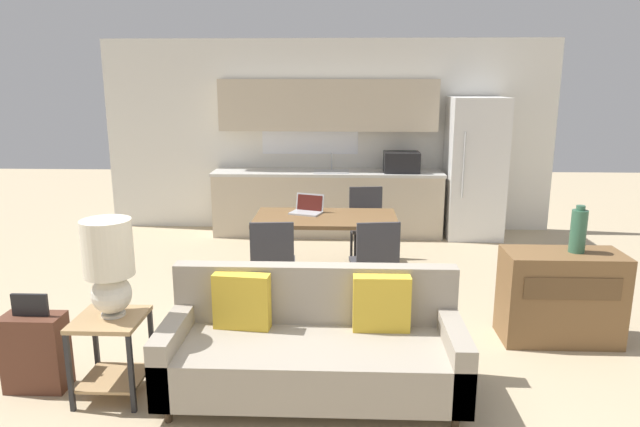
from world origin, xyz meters
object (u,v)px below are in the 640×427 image
dining_chair_near_left (273,260)px  table_lamp (109,263)px  credenza (560,297)px  suitcase (36,351)px  refrigerator (475,168)px  vase (578,231)px  dining_table (326,222)px  side_table (111,343)px  dining_chair_far_right (367,221)px  laptop (308,208)px  couch (313,347)px  dining_chair_near_right (375,260)px

dining_chair_near_left → table_lamp: bearing=53.9°
credenza → suitcase: size_ratio=1.34×
suitcase → refrigerator: bearing=46.9°
table_lamp → vase: 3.61m
dining_table → table_lamp: (-1.38, -2.28, 0.28)m
side_table → dining_chair_far_right: (1.87, 3.09, 0.11)m
suitcase → credenza: bearing=13.4°
dining_table → dining_chair_far_right: size_ratio=1.68×
dining_table → laptop: (-0.20, 0.16, 0.11)m
table_lamp → vase: size_ratio=1.72×
dining_chair_near_left → laptop: 1.01m
couch → suitcase: couch is taller
credenza → laptop: bearing=146.2°
table_lamp → refrigerator: bearing=51.7°
refrigerator → dining_chair_far_right: size_ratio=2.15×
side_table → vase: (3.49, 1.02, 0.56)m
couch → dining_chair_near_right: (0.51, 1.48, 0.16)m
side_table → dining_chair_far_right: 3.62m
dining_table → side_table: bearing=-121.1°
dining_chair_near_right → dining_chair_far_right: size_ratio=1.00×
table_lamp → credenza: table_lamp is taller
credenza → suitcase: credenza is taller
dining_chair_near_right → dining_chair_far_right: 1.51m
laptop → side_table: bearing=-96.3°
couch → dining_chair_near_right: 1.57m
couch → dining_chair_near_left: size_ratio=2.28×
table_lamp → credenza: size_ratio=0.70×
side_table → dining_table: bearing=58.9°
refrigerator → side_table: refrigerator is taller
table_lamp → laptop: 2.72m
dining_chair_near_left → suitcase: 2.12m
vase → dining_chair_near_left: bearing=168.4°
refrigerator → vase: size_ratio=4.90×
dining_chair_near_right → dining_chair_far_right: same height
vase → laptop: (-2.29, 1.45, -0.17)m
dining_chair_near_right → suitcase: size_ratio=1.25×
dining_table → side_table: (-1.40, -2.32, -0.28)m
dining_table → couch: bearing=-90.4°
side_table → table_lamp: 0.57m
vase → dining_chair_near_left: vase is taller
couch → credenza: (2.01, 0.90, 0.05)m
couch → laptop: bearing=94.4°
dining_table → dining_chair_near_right: size_ratio=1.68×
dining_table → dining_chair_near_left: bearing=-121.6°
laptop → couch: bearing=-66.2°
dining_table → dining_chair_near_left: 0.92m
couch → suitcase: (-1.95, -0.04, -0.05)m
suitcase → couch: bearing=1.2°
refrigerator → dining_chair_near_right: (-1.49, -2.70, -0.46)m
dining_chair_far_right → dining_chair_near_right: bearing=-95.9°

